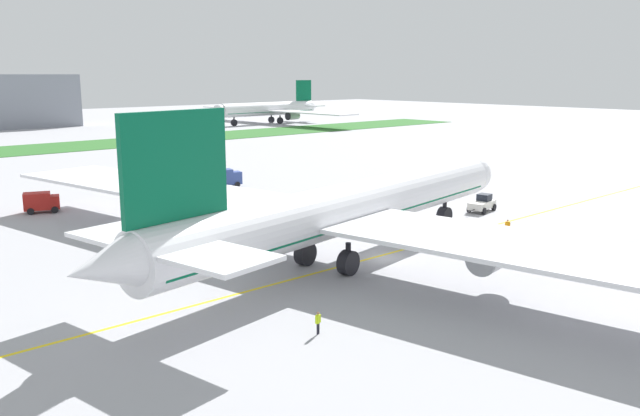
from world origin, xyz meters
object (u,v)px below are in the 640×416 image
at_px(service_truck_baggage_loader, 41,202).
at_px(parked_airliner_far_right, 270,109).
at_px(service_truck_fuel_bowser, 222,178).
at_px(pushback_tug, 482,204).
at_px(ground_crew_wingwalker_port, 318,321).
at_px(airliner_foreground, 346,209).
at_px(ground_crew_marshaller_front, 508,225).

height_order(service_truck_baggage_loader, parked_airliner_far_right, parked_airliner_far_right).
distance_m(service_truck_fuel_bowser, parked_airliner_far_right, 139.97).
bearing_deg(pushback_tug, parked_airliner_far_right, 62.09).
xyz_separation_m(pushback_tug, service_truck_baggage_loader, (-44.22, 38.98, 0.42)).
bearing_deg(service_truck_fuel_bowser, ground_crew_wingwalker_port, -117.74).
height_order(pushback_tug, parked_airliner_far_right, parked_airliner_far_right).
bearing_deg(parked_airliner_far_right, airliner_foreground, -125.61).
height_order(airliner_foreground, ground_crew_marshaller_front, airliner_foreground).
xyz_separation_m(service_truck_fuel_bowser, parked_airliner_far_right, (91.95, 105.46, 3.76)).
distance_m(ground_crew_wingwalker_port, ground_crew_marshaller_front, 36.86).
bearing_deg(ground_crew_marshaller_front, service_truck_baggage_loader, 126.28).
bearing_deg(ground_crew_wingwalker_port, airliner_foreground, 39.69).
xyz_separation_m(service_truck_baggage_loader, service_truck_fuel_bowser, (29.00, 0.44, 0.13)).
distance_m(ground_crew_marshaller_front, parked_airliner_far_right, 176.40).
bearing_deg(ground_crew_wingwalker_port, service_truck_fuel_bowser, 62.26).
xyz_separation_m(service_truck_baggage_loader, parked_airliner_far_right, (120.95, 105.90, 3.89)).
xyz_separation_m(ground_crew_wingwalker_port, service_truck_fuel_bowser, (29.60, 56.28, 0.58)).
distance_m(airliner_foreground, ground_crew_marshaller_front, 22.85).
height_order(airliner_foreground, parked_airliner_far_right, parked_airliner_far_right).
height_order(ground_crew_wingwalker_port, parked_airliner_far_right, parked_airliner_far_right).
distance_m(pushback_tug, parked_airliner_far_right, 164.00).
relative_size(ground_crew_marshaller_front, parked_airliner_far_right, 0.02).
bearing_deg(service_truck_fuel_bowser, parked_airliner_far_right, 48.92).
relative_size(ground_crew_wingwalker_port, service_truck_fuel_bowser, 0.26).
relative_size(service_truck_fuel_bowser, parked_airliner_far_right, 0.08).
bearing_deg(parked_airliner_far_right, ground_crew_wingwalker_port, -126.92).
distance_m(pushback_tug, service_truck_baggage_loader, 58.95).
relative_size(pushback_tug, service_truck_baggage_loader, 1.31).
relative_size(pushback_tug, parked_airliner_far_right, 0.08).
relative_size(pushback_tug, ground_crew_wingwalker_port, 3.85).
distance_m(ground_crew_wingwalker_port, service_truck_fuel_bowser, 63.59).
bearing_deg(service_truck_fuel_bowser, ground_crew_marshaller_front, -82.42).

